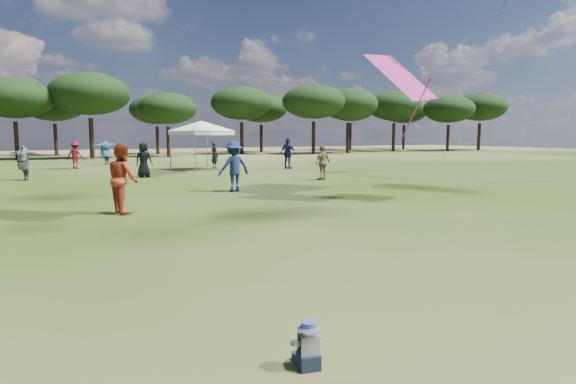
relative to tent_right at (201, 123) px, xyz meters
name	(u,v)px	position (x,y,z in m)	size (l,w,h in m)	color
tree_line	(75,99)	(-4.97, 21.15, 2.60)	(108.78, 17.63, 7.77)	black
tent_right	(201,123)	(0.00, 0.00, 0.00)	(5.61, 5.61, 3.25)	gray
toddler	(308,347)	(-7.30, -24.54, -2.62)	(0.32, 0.35, 0.45)	#161D31
festival_crowd	(33,162)	(-9.16, -3.43, -1.93)	(27.65, 23.77, 1.93)	navy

